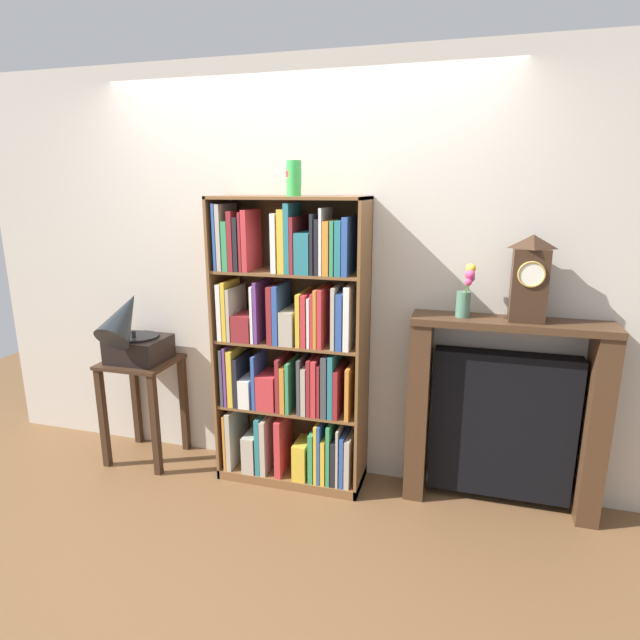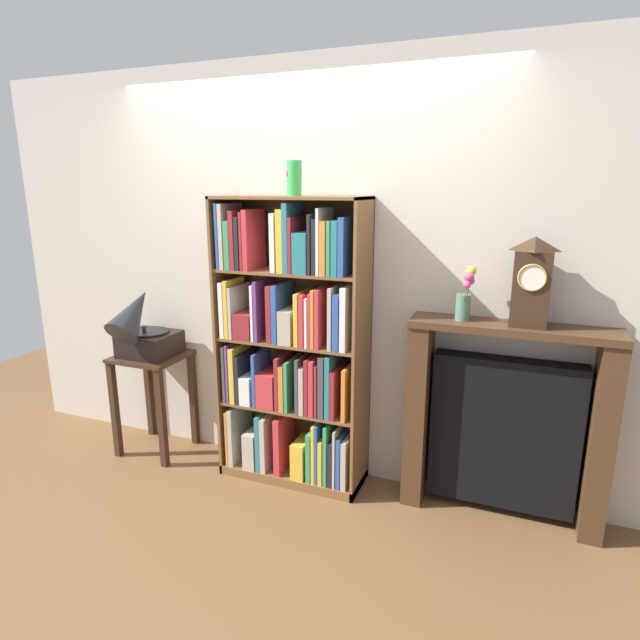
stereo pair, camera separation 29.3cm
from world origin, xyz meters
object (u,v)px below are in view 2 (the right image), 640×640
(cup_stack, at_px, (294,178))
(side_table_left, at_px, (153,383))
(bookshelf, at_px, (292,352))
(flower_vase, at_px, (465,297))
(mantel_clock, at_px, (531,282))
(fireplace_mantel, at_px, (504,424))
(gramophone, at_px, (142,329))

(cup_stack, relative_size, side_table_left, 0.27)
(bookshelf, bearing_deg, flower_vase, 2.88)
(mantel_clock, bearing_deg, side_table_left, -178.06)
(bookshelf, xyz_separation_m, fireplace_mantel, (1.27, 0.08, -0.30))
(side_table_left, distance_m, fireplace_mantel, 2.34)
(gramophone, relative_size, flower_vase, 1.78)
(mantel_clock, relative_size, flower_vase, 1.56)
(side_table_left, distance_m, mantel_clock, 2.56)
(bookshelf, height_order, mantel_clock, bookshelf)
(bookshelf, bearing_deg, fireplace_mantel, 3.58)
(gramophone, bearing_deg, fireplace_mantel, 4.16)
(bookshelf, xyz_separation_m, gramophone, (-1.07, -0.09, 0.07))
(bookshelf, height_order, cup_stack, cup_stack)
(gramophone, height_order, mantel_clock, mantel_clock)
(bookshelf, relative_size, mantel_clock, 3.85)
(cup_stack, height_order, side_table_left, cup_stack)
(bookshelf, height_order, side_table_left, bookshelf)
(fireplace_mantel, xyz_separation_m, mantel_clock, (0.07, -0.02, 0.82))
(gramophone, height_order, flower_vase, flower_vase)
(side_table_left, xyz_separation_m, mantel_clock, (2.40, 0.08, 0.87))
(bookshelf, bearing_deg, mantel_clock, 2.39)
(side_table_left, bearing_deg, bookshelf, 1.38)
(side_table_left, height_order, flower_vase, flower_vase)
(fireplace_mantel, height_order, flower_vase, flower_vase)
(bookshelf, distance_m, flower_vase, 1.09)
(fireplace_mantel, relative_size, flower_vase, 3.80)
(flower_vase, bearing_deg, side_table_left, -177.89)
(gramophone, bearing_deg, bookshelf, 4.84)
(mantel_clock, bearing_deg, bookshelf, -177.61)
(cup_stack, bearing_deg, flower_vase, 4.34)
(side_table_left, height_order, fireplace_mantel, fireplace_mantel)
(side_table_left, relative_size, fireplace_mantel, 0.63)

